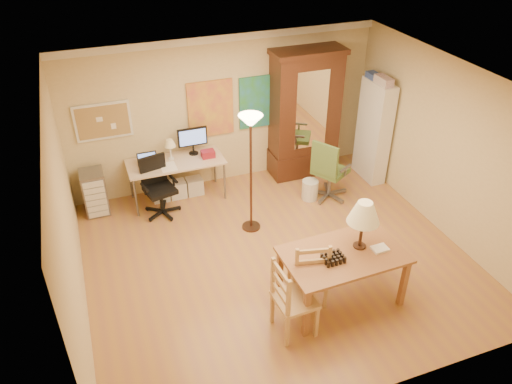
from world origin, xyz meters
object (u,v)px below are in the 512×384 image
object	(u,v)px
dining_table	(351,242)
bookshelf	(373,131)
office_chair_green	(328,183)
office_chair_black	(160,199)
armoire	(304,122)
computer_desk	(178,175)

from	to	relation	value
dining_table	bookshelf	xyz separation A→B (m)	(1.98, 2.69, -0.00)
dining_table	office_chair_green	world-z (taller)	dining_table
office_chair_black	bookshelf	distance (m)	3.99
office_chair_black	armoire	world-z (taller)	armoire
dining_table	office_chair_black	size ratio (longest dim) A/B	1.57
office_chair_green	armoire	world-z (taller)	armoire
computer_desk	office_chair_black	xyz separation A→B (m)	(-0.40, -0.38, -0.18)
computer_desk	armoire	bearing A→B (deg)	1.93
computer_desk	armoire	xyz separation A→B (m)	(2.42, 0.08, 0.58)
computer_desk	office_chair_green	xyz separation A→B (m)	(2.46, -0.93, -0.15)
computer_desk	bookshelf	distance (m)	3.59
bookshelf	computer_desk	bearing A→B (deg)	171.59
office_chair_green	office_chair_black	bearing A→B (deg)	169.12
computer_desk	office_chair_green	bearing A→B (deg)	-20.66
computer_desk	armoire	world-z (taller)	armoire
dining_table	office_chair_black	distance (m)	3.50
dining_table	office_chair_black	bearing A→B (deg)	124.48
office_chair_black	bookshelf	size ratio (longest dim) A/B	0.54
computer_desk	office_chair_green	world-z (taller)	computer_desk
office_chair_green	dining_table	bearing A→B (deg)	-111.75
office_chair_green	bookshelf	bearing A→B (deg)	20.74
office_chair_green	bookshelf	size ratio (longest dim) A/B	0.60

